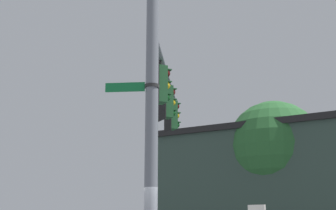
{
  "coord_description": "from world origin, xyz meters",
  "views": [
    {
      "loc": [
        8.64,
        -3.84,
        1.95
      ],
      "look_at": [
        -3.36,
        2.08,
        5.38
      ],
      "focal_mm": 45.1,
      "sensor_mm": 36.0,
      "label": 1
    }
  ],
  "objects_px": {
    "traffic_light_mid_outer": "(172,115)",
    "street_name_sign": "(141,87)",
    "traffic_light_mid_inner": "(167,102)",
    "traffic_light_nearest_pole": "(161,84)"
  },
  "relations": [
    {
      "from": "traffic_light_nearest_pole",
      "to": "traffic_light_mid_inner",
      "type": "distance_m",
      "value": 1.88
    },
    {
      "from": "traffic_light_mid_outer",
      "to": "traffic_light_mid_inner",
      "type": "bearing_deg",
      "value": -31.71
    },
    {
      "from": "traffic_light_mid_outer",
      "to": "street_name_sign",
      "type": "distance_m",
      "value": 5.5
    },
    {
      "from": "traffic_light_nearest_pole",
      "to": "traffic_light_mid_outer",
      "type": "height_order",
      "value": "same"
    },
    {
      "from": "traffic_light_mid_outer",
      "to": "street_name_sign",
      "type": "xyz_separation_m",
      "value": [
        4.5,
        -3.11,
        -0.57
      ]
    },
    {
      "from": "traffic_light_nearest_pole",
      "to": "traffic_light_mid_inner",
      "type": "xyz_separation_m",
      "value": [
        -1.6,
        0.99,
        0.0
      ]
    },
    {
      "from": "traffic_light_mid_inner",
      "to": "traffic_light_mid_outer",
      "type": "bearing_deg",
      "value": 148.29
    },
    {
      "from": "traffic_light_mid_inner",
      "to": "traffic_light_mid_outer",
      "type": "height_order",
      "value": "same"
    },
    {
      "from": "traffic_light_nearest_pole",
      "to": "street_name_sign",
      "type": "distance_m",
      "value": 1.81
    },
    {
      "from": "traffic_light_nearest_pole",
      "to": "street_name_sign",
      "type": "xyz_separation_m",
      "value": [
        1.3,
        -1.13,
        -0.57
      ]
    }
  ]
}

